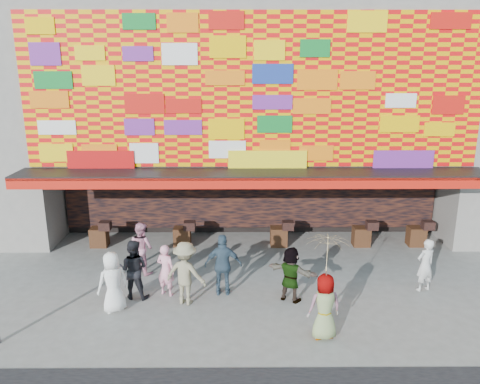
{
  "coord_description": "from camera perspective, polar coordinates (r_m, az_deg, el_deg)",
  "views": [
    {
      "loc": [
        -0.5,
        -11.29,
        6.43
      ],
      "look_at": [
        -0.42,
        2.0,
        2.75
      ],
      "focal_mm": 35.0,
      "sensor_mm": 36.0,
      "label": 1
    }
  ],
  "objects": [
    {
      "name": "shop_building",
      "position": [
        19.51,
        1.15,
        11.95
      ],
      "size": [
        15.2,
        9.4,
        10.0
      ],
      "color": "gray",
      "rests_on": "ground"
    },
    {
      "name": "ped_f",
      "position": [
        13.19,
        6.21,
        -9.93
      ],
      "size": [
        1.5,
        1.13,
        1.58
      ],
      "primitive_type": "imported",
      "rotation": [
        0.0,
        0.0,
        2.63
      ],
      "color": "gray",
      "rests_on": "ground"
    },
    {
      "name": "ped_e",
      "position": [
        13.41,
        -2.06,
        -8.87
      ],
      "size": [
        1.07,
        0.46,
        1.81
      ],
      "primitive_type": "imported",
      "rotation": [
        0.0,
        0.0,
        3.13
      ],
      "color": "#384E62",
      "rests_on": "ground"
    },
    {
      "name": "ped_c",
      "position": [
        13.58,
        -12.84,
        -9.16
      ],
      "size": [
        0.92,
        0.77,
        1.72
      ],
      "primitive_type": "imported",
      "rotation": [
        0.0,
        0.0,
        2.99
      ],
      "color": "black",
      "rests_on": "ground"
    },
    {
      "name": "ped_a",
      "position": [
        13.04,
        -15.26,
        -10.54
      ],
      "size": [
        0.97,
        0.89,
        1.67
      ],
      "primitive_type": "imported",
      "rotation": [
        0.0,
        0.0,
        3.73
      ],
      "color": "white",
      "rests_on": "ground"
    },
    {
      "name": "ped_d",
      "position": [
        13.02,
        -6.66,
        -9.8
      ],
      "size": [
        1.31,
        1.01,
        1.79
      ],
      "primitive_type": "imported",
      "rotation": [
        0.0,
        0.0,
        2.81
      ],
      "color": "gray",
      "rests_on": "ground"
    },
    {
      "name": "ped_g",
      "position": [
        11.65,
        10.27,
        -13.59
      ],
      "size": [
        0.89,
        0.66,
        1.64
      ],
      "primitive_type": "imported",
      "rotation": [
        0.0,
        0.0,
        3.33
      ],
      "color": "gray",
      "rests_on": "ground"
    },
    {
      "name": "parasol",
      "position": [
        11.06,
        10.6,
        -7.49
      ],
      "size": [
        1.08,
        1.1,
        1.88
      ],
      "color": "#D9C288",
      "rests_on": "ground"
    },
    {
      "name": "ground",
      "position": [
        13.0,
        1.97,
        -14.17
      ],
      "size": [
        90.0,
        90.0,
        0.0
      ],
      "primitive_type": "plane",
      "color": "slate",
      "rests_on": "ground"
    },
    {
      "name": "ped_h",
      "position": [
        14.68,
        21.65,
        -8.27
      ],
      "size": [
        0.67,
        0.56,
        1.59
      ],
      "primitive_type": "imported",
      "rotation": [
        0.0,
        0.0,
        3.5
      ],
      "color": "silver",
      "rests_on": "ground"
    },
    {
      "name": "ped_b",
      "position": [
        13.6,
        -9.03,
        -9.38
      ],
      "size": [
        0.66,
        0.56,
        1.52
      ],
      "primitive_type": "imported",
      "rotation": [
        0.0,
        0.0,
        2.72
      ],
      "color": "#F8A0BD",
      "rests_on": "ground"
    },
    {
      "name": "ped_i",
      "position": [
        15.09,
        -11.91,
        -6.67
      ],
      "size": [
        1.02,
        0.98,
        1.65
      ],
      "primitive_type": "imported",
      "rotation": [
        0.0,
        0.0,
        2.52
      ],
      "color": "pink",
      "rests_on": "ground"
    }
  ]
}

